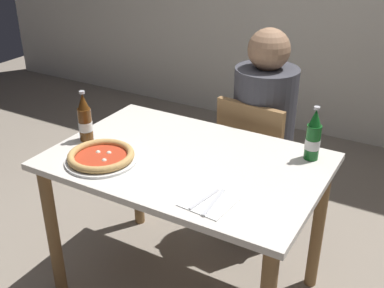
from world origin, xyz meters
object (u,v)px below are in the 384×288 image
beer_bottle_center (313,137)px  napkin_with_cutlery (209,201)px  dining_table_main (187,181)px  pizza_margherita_near (101,157)px  beer_bottle_left (85,120)px  diner_seated (262,140)px  chair_behind_table (256,160)px

beer_bottle_center → napkin_with_cutlery: size_ratio=1.27×
napkin_with_cutlery → dining_table_main: bearing=134.3°
pizza_margherita_near → beer_bottle_center: 0.93m
beer_bottle_left → diner_seated: bearing=50.2°
beer_bottle_left → napkin_with_cutlery: bearing=-13.5°
pizza_margherita_near → beer_bottle_center: size_ratio=1.29×
diner_seated → beer_bottle_center: (0.38, -0.38, 0.27)m
diner_seated → beer_bottle_center: bearing=-45.7°
chair_behind_table → napkin_with_cutlery: size_ratio=4.37×
chair_behind_table → beer_bottle_left: bearing=53.9°
beer_bottle_center → napkin_with_cutlery: bearing=-113.2°
diner_seated → beer_bottle_left: (-0.61, -0.73, 0.27)m
pizza_margherita_near → dining_table_main: bearing=33.4°
chair_behind_table → beer_bottle_left: size_ratio=3.44×
pizza_margherita_near → beer_bottle_left: beer_bottle_left is taller
chair_behind_table → beer_bottle_center: size_ratio=3.44×
chair_behind_table → napkin_with_cutlery: bearing=105.5°
dining_table_main → pizza_margherita_near: (-0.31, -0.21, 0.13)m
diner_seated → napkin_with_cutlery: size_ratio=6.22×
dining_table_main → napkin_with_cutlery: napkin_with_cutlery is taller
pizza_margherita_near → beer_bottle_center: bearing=31.4°
dining_table_main → diner_seated: diner_seated is taller
dining_table_main → napkin_with_cutlery: size_ratio=6.17×
diner_seated → napkin_with_cutlery: (0.15, -0.92, 0.17)m
chair_behind_table → diner_seated: diner_seated is taller
beer_bottle_left → napkin_with_cutlery: (0.76, -0.18, -0.10)m
beer_bottle_center → napkin_with_cutlery: beer_bottle_center is taller
dining_table_main → diner_seated: 0.67m
dining_table_main → beer_bottle_left: beer_bottle_left is taller
beer_bottle_left → beer_bottle_center: (0.99, 0.35, 0.00)m
chair_behind_table → pizza_margherita_near: bearing=68.9°
dining_table_main → diner_seated: size_ratio=0.99×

